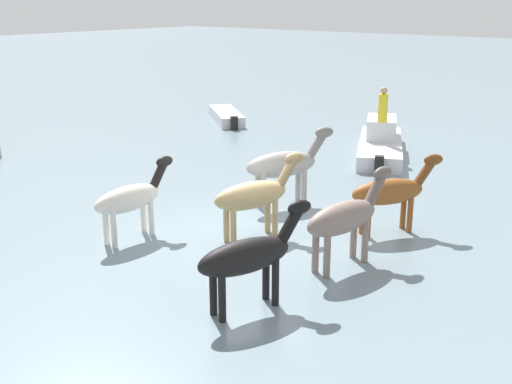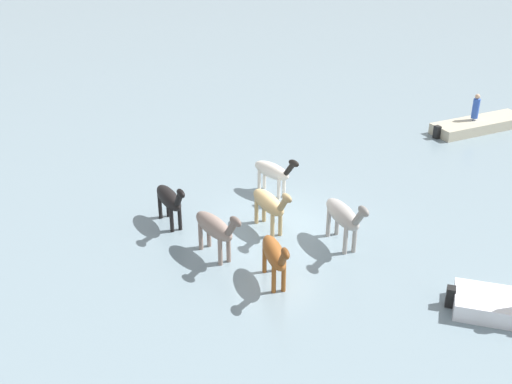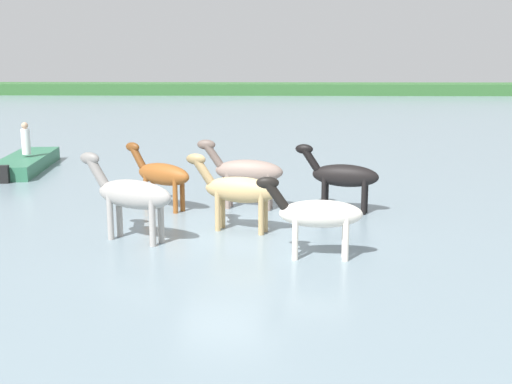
% 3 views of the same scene
% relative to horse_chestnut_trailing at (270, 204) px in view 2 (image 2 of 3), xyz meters
% --- Properties ---
extents(ground_plane, '(154.35, 154.35, 0.00)m').
position_rel_horse_chestnut_trailing_xyz_m(ground_plane, '(-0.17, -0.12, -1.02)').
color(ground_plane, gray).
extents(horse_chestnut_trailing, '(2.37, 1.10, 1.85)m').
position_rel_horse_chestnut_trailing_xyz_m(horse_chestnut_trailing, '(0.00, 0.00, 0.00)').
color(horse_chestnut_trailing, tan).
rests_on(horse_chestnut_trailing, ground_plane).
extents(horse_pinto_flank, '(2.33, 1.07, 1.82)m').
position_rel_horse_chestnut_trailing_xyz_m(horse_pinto_flank, '(2.72, 2.07, -0.02)').
color(horse_pinto_flank, black).
rests_on(horse_pinto_flank, ground_plane).
extents(horse_rear_stallion, '(2.47, 0.90, 1.91)m').
position_rel_horse_chestnut_trailing_xyz_m(horse_rear_stallion, '(0.09, 2.41, 0.03)').
color(horse_rear_stallion, gray).
rests_on(horse_rear_stallion, ground_plane).
extents(horse_lead, '(2.13, 1.56, 1.80)m').
position_rel_horse_chestnut_trailing_xyz_m(horse_lead, '(-2.24, 2.23, -0.03)').
color(horse_lead, brown).
rests_on(horse_lead, ground_plane).
extents(horse_dun_straggler, '(2.24, 0.59, 1.74)m').
position_rel_horse_chestnut_trailing_xyz_m(horse_dun_straggler, '(1.76, -2.14, -0.06)').
color(horse_dun_straggler, silver).
rests_on(horse_dun_straggler, ground_plane).
extents(horse_gray_outer, '(2.46, 1.48, 1.99)m').
position_rel_horse_chestnut_trailing_xyz_m(horse_gray_outer, '(-2.39, -0.91, 0.07)').
color(horse_gray_outer, '#9E9993').
rests_on(horse_gray_outer, ground_plane).
extents(boat_skiff_near, '(3.09, 5.18, 0.75)m').
position_rel_horse_chestnut_trailing_xyz_m(boat_skiff_near, '(-0.75, -14.16, -0.85)').
color(boat_skiff_near, '#B7AD93').
rests_on(boat_skiff_near, ground_plane).
extents(person_boatman_standing, '(0.32, 0.32, 1.19)m').
position_rel_horse_chestnut_trailing_xyz_m(person_boatman_standing, '(-0.54, -13.96, 0.13)').
color(person_boatman_standing, '#2D51B2').
rests_on(person_boatman_standing, boat_skiff_near).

